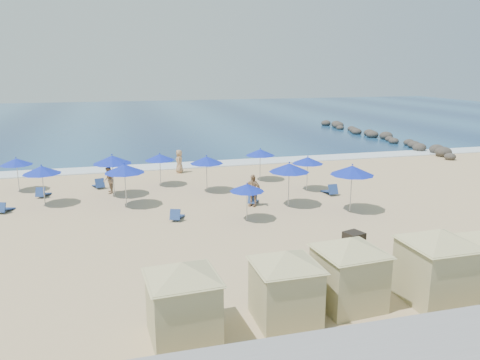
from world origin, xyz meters
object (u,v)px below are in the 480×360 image
cabana_0 (183,291)px  umbrella_2 (124,169)px  umbrella_1 (16,162)px  umbrella_6 (206,160)px  beachgoer_1 (109,180)px  rock_jetty (377,135)px  umbrella_5 (247,188)px  umbrella_4 (112,160)px  umbrella_8 (260,152)px  cabana_1 (286,277)px  umbrella_10 (352,170)px  umbrella_9 (308,160)px  beachgoer_2 (253,190)px  umbrella_7 (289,168)px  cabana_3 (438,256)px  cabana_2 (349,263)px  trash_bin (354,240)px  umbrella_0 (42,170)px  umbrella_3 (160,157)px  beachgoer_3 (179,161)px

cabana_0 → umbrella_2: cabana_0 is taller
umbrella_1 → umbrella_6: (11.80, -3.37, 0.14)m
cabana_0 → beachgoer_1: (-2.14, 17.71, -0.66)m
rock_jetty → umbrella_5: bearing=-132.6°
umbrella_4 → umbrella_8: umbrella_4 is taller
cabana_0 → cabana_1: cabana_0 is taller
umbrella_2 → umbrella_8: bearing=23.7°
umbrella_8 → umbrella_10: 8.84m
umbrella_9 → beachgoer_2: bearing=-150.8°
umbrella_5 → cabana_1: bearing=-99.2°
umbrella_7 → umbrella_8: bearing=87.0°
cabana_3 → beachgoer_1: cabana_3 is taller
cabana_0 → umbrella_2: size_ratio=1.62×
cabana_2 → umbrella_6: (-1.66, 15.91, 0.57)m
umbrella_9 → umbrella_10: umbrella_10 is taller
trash_bin → cabana_2: bearing=-138.0°
cabana_0 → umbrella_0: 16.91m
cabana_1 → umbrella_6: cabana_1 is taller
umbrella_3 → umbrella_4: bearing=-147.9°
cabana_2 → beachgoer_1: size_ratio=2.49×
umbrella_9 → beachgoer_1: size_ratio=1.35×
umbrella_9 → umbrella_3: bearing=157.4°
rock_jetty → umbrella_7: bearing=-130.8°
umbrella_2 → umbrella_6: (5.17, 2.05, -0.15)m
umbrella_2 → umbrella_8: (9.45, 4.16, -0.21)m
beachgoer_3 → umbrella_3: bearing=-13.1°
umbrella_4 → umbrella_7: size_ratio=1.02×
umbrella_9 → umbrella_10: bearing=-84.5°
cabana_2 → umbrella_2: 15.46m
umbrella_4 → umbrella_10: 14.42m
trash_bin → cabana_1: size_ratio=0.18×
trash_bin → umbrella_7: umbrella_7 is taller
umbrella_10 → beachgoer_2: bearing=153.3°
cabana_1 → umbrella_8: cabana_1 is taller
cabana_0 → umbrella_4: umbrella_4 is taller
cabana_1 → umbrella_2: umbrella_2 is taller
beachgoer_1 → umbrella_4: bearing=20.4°
cabana_3 → umbrella_9: bearing=83.6°
umbrella_8 → umbrella_10: bearing=-72.9°
umbrella_7 → umbrella_10: bearing=-32.9°
umbrella_0 → umbrella_3: bearing=22.8°
beachgoer_2 → umbrella_4: bearing=-166.1°
beachgoer_2 → beachgoer_3: (-2.85, 10.01, -0.05)m
umbrella_5 → beachgoer_1: umbrella_5 is taller
umbrella_1 → umbrella_8: size_ratio=0.96×
cabana_1 → beachgoer_1: size_ratio=2.41×
umbrella_7 → beachgoer_3: 11.73m
trash_bin → umbrella_0: (-14.15, 10.82, 1.75)m
umbrella_10 → umbrella_9: bearing=95.5°
cabana_3 → cabana_0: bearing=-179.8°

